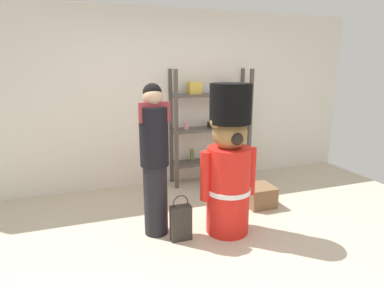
{
  "coord_description": "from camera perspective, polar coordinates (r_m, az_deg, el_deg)",
  "views": [
    {
      "loc": [
        -1.14,
        -2.55,
        1.79
      ],
      "look_at": [
        -0.09,
        0.51,
        1.0
      ],
      "focal_mm": 30.11,
      "sensor_mm": 36.0,
      "label": 1
    }
  ],
  "objects": [
    {
      "name": "display_crate",
      "position": [
        4.36,
        11.82,
        -8.94
      ],
      "size": [
        0.37,
        0.36,
        0.27
      ],
      "color": "brown",
      "rests_on": "ground_plane"
    },
    {
      "name": "teddy_bear_guard",
      "position": [
        3.44,
        6.55,
        -3.51
      ],
      "size": [
        0.64,
        0.48,
        1.62
      ],
      "color": "red",
      "rests_on": "ground_plane"
    },
    {
      "name": "person_shopper",
      "position": [
        3.38,
        -6.66,
        -2.42
      ],
      "size": [
        0.31,
        0.3,
        1.62
      ],
      "color": "black",
      "rests_on": "ground_plane"
    },
    {
      "name": "back_wall",
      "position": [
        4.91,
        -5.51,
        7.92
      ],
      "size": [
        6.4,
        0.12,
        2.6
      ],
      "primitive_type": "cube",
      "color": "silver",
      "rests_on": "ground_plane"
    },
    {
      "name": "shopping_bag",
      "position": [
        3.47,
        -1.99,
        -13.67
      ],
      "size": [
        0.22,
        0.11,
        0.5
      ],
      "color": "#332D28",
      "rests_on": "ground_plane"
    },
    {
      "name": "merchandise_shelf",
      "position": [
        4.98,
        3.31,
        3.51
      ],
      "size": [
        1.25,
        0.35,
        1.75
      ],
      "color": "#4C4742",
      "rests_on": "ground_plane"
    },
    {
      "name": "ground_plane",
      "position": [
        3.32,
        4.56,
        -18.96
      ],
      "size": [
        6.4,
        6.4,
        0.0
      ],
      "primitive_type": "plane",
      "color": "beige"
    }
  ]
}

